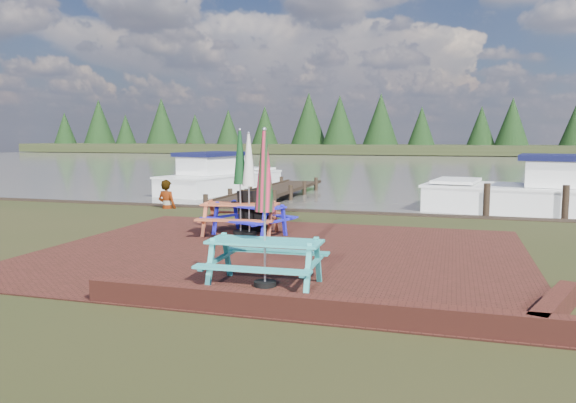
# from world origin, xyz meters

# --- Properties ---
(ground) EXTENTS (120.00, 120.00, 0.00)m
(ground) POSITION_xyz_m (0.00, 0.00, 0.00)
(ground) COLOR black
(ground) RESTS_ON ground
(paving) EXTENTS (9.00, 7.50, 0.02)m
(paving) POSITION_xyz_m (0.00, 1.00, 0.01)
(paving) COLOR #3C1A13
(paving) RESTS_ON ground
(brick_wall) EXTENTS (6.21, 1.79, 0.30)m
(brick_wall) POSITION_xyz_m (2.15, -2.42, 0.15)
(brick_wall) COLOR #4C1E16
(brick_wall) RESTS_ON ground
(water) EXTENTS (120.00, 60.00, 0.02)m
(water) POSITION_xyz_m (0.00, 37.00, 0.00)
(water) COLOR #4C4A41
(water) RESTS_ON ground
(far_treeline) EXTENTS (120.00, 10.00, 8.10)m
(far_treeline) POSITION_xyz_m (0.00, 66.00, 3.28)
(far_treeline) COLOR black
(far_treeline) RESTS_ON ground
(picnic_table_teal) EXTENTS (1.70, 1.52, 2.30)m
(picnic_table_teal) POSITION_xyz_m (0.50, -1.35, 0.80)
(picnic_table_teal) COLOR teal
(picnic_table_teal) RESTS_ON ground
(picnic_table_red) EXTENTS (1.88, 1.72, 2.34)m
(picnic_table_red) POSITION_xyz_m (-1.44, 2.66, 0.82)
(picnic_table_red) COLOR #AA4C2B
(picnic_table_red) RESTS_ON ground
(picnic_table_blue) EXTENTS (2.05, 1.95, 2.27)m
(picnic_table_blue) POSITION_xyz_m (-1.21, 2.60, 0.80)
(picnic_table_blue) COLOR #1C1AC5
(picnic_table_blue) RESTS_ON ground
(chalkboard) EXTENTS (0.63, 0.63, 0.98)m
(chalkboard) POSITION_xyz_m (-1.27, 3.07, 0.50)
(chalkboard) COLOR black
(chalkboard) RESTS_ON ground
(jetty) EXTENTS (1.76, 9.08, 1.00)m
(jetty) POSITION_xyz_m (-3.50, 11.28, 0.11)
(jetty) COLOR black
(jetty) RESTS_ON ground
(boat_jetty) EXTENTS (3.56, 6.86, 1.90)m
(boat_jetty) POSITION_xyz_m (-6.50, 13.26, 0.37)
(boat_jetty) COLOR white
(boat_jetty) RESTS_ON ground
(boat_near) EXTENTS (7.76, 3.78, 2.01)m
(boat_near) POSITION_xyz_m (6.10, 9.75, 0.40)
(boat_near) COLOR white
(boat_near) RESTS_ON ground
(person) EXTENTS (0.69, 0.51, 1.73)m
(person) POSITION_xyz_m (-5.30, 6.37, 0.86)
(person) COLOR gray
(person) RESTS_ON ground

